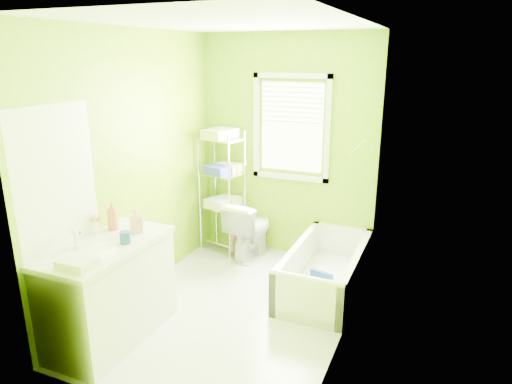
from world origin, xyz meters
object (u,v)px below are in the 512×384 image
at_px(vanity, 109,289).
at_px(wire_shelf_unit, 223,179).
at_px(bathtub, 325,276).
at_px(toilet, 250,229).

xyz_separation_m(vanity, wire_shelf_unit, (0.05, 2.03, 0.46)).
xyz_separation_m(bathtub, vanity, (-1.47, -1.52, 0.31)).
bearing_deg(bathtub, wire_shelf_unit, 160.27).
xyz_separation_m(bathtub, toilet, (-1.05, 0.47, 0.20)).
bearing_deg(toilet, vanity, 84.38).
bearing_deg(toilet, wire_shelf_unit, 0.23).
distance_m(toilet, wire_shelf_unit, 0.68).
relative_size(bathtub, wire_shelf_unit, 0.98).
xyz_separation_m(toilet, vanity, (-0.42, -1.99, 0.11)).
relative_size(vanity, wire_shelf_unit, 0.76).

